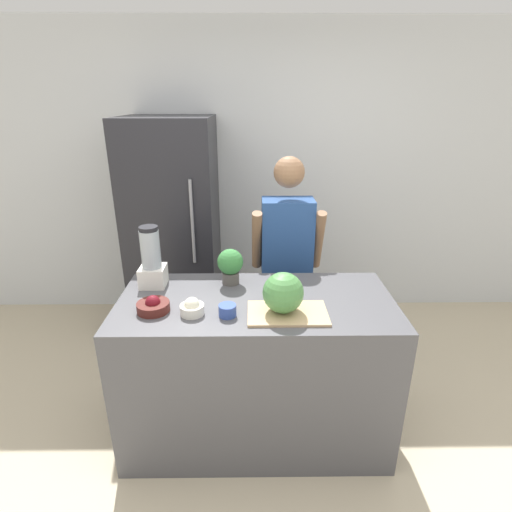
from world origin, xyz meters
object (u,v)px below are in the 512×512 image
(watermelon, at_px, (283,293))
(bowl_cream, at_px, (192,308))
(person, at_px, (286,265))
(potted_plant, at_px, (230,265))
(bowl_small_blue, at_px, (227,310))
(blender, at_px, (152,261))
(refrigerator, at_px, (175,230))
(bowl_cherries, at_px, (153,306))

(watermelon, relative_size, bowl_cream, 1.70)
(person, height_order, potted_plant, person)
(watermelon, bearing_deg, bowl_small_blue, -175.70)
(bowl_small_blue, xyz_separation_m, blender, (-0.46, 0.37, 0.13))
(bowl_small_blue, bearing_deg, refrigerator, 110.24)
(watermelon, bearing_deg, bowl_cherries, 177.32)
(blender, bearing_deg, watermelon, -24.65)
(person, height_order, bowl_small_blue, person)
(bowl_cherries, distance_m, bowl_cream, 0.21)
(watermelon, height_order, bowl_cream, watermelon)
(refrigerator, distance_m, bowl_small_blue, 1.54)
(bowl_cherries, xyz_separation_m, bowl_small_blue, (0.39, -0.05, -0.00))
(refrigerator, height_order, potted_plant, refrigerator)
(person, relative_size, bowl_small_blue, 17.69)
(watermelon, bearing_deg, bowl_cream, -179.83)
(bowl_cherries, distance_m, blender, 0.34)
(person, relative_size, bowl_cherries, 9.38)
(bowl_cream, relative_size, blender, 0.34)
(refrigerator, relative_size, blender, 4.99)
(person, distance_m, bowl_cream, 1.03)
(person, bearing_deg, blender, -148.74)
(bowl_small_blue, height_order, blender, blender)
(blender, bearing_deg, bowl_cream, -51.18)
(bowl_small_blue, xyz_separation_m, potted_plant, (-0.00, 0.39, 0.09))
(watermelon, distance_m, potted_plant, 0.47)
(blender, bearing_deg, person, 31.26)
(bowl_cherries, relative_size, bowl_cream, 1.38)
(refrigerator, distance_m, bowl_cream, 1.47)
(bowl_cream, bearing_deg, blender, 128.82)
(person, xyz_separation_m, watermelon, (-0.09, -0.86, 0.21))
(watermelon, relative_size, potted_plant, 0.98)
(bowl_cream, relative_size, bowl_small_blue, 1.37)
(refrigerator, bearing_deg, bowl_cherries, -84.31)
(refrigerator, bearing_deg, bowl_cream, -76.27)
(refrigerator, distance_m, potted_plant, 1.19)
(watermelon, distance_m, blender, 0.83)
(refrigerator, relative_size, bowl_small_blue, 20.17)
(person, distance_m, potted_plant, 0.65)
(person, relative_size, blender, 4.37)
(bowl_cream, bearing_deg, person, 56.63)
(bowl_cherries, bearing_deg, blender, 102.31)
(refrigerator, xyz_separation_m, blender, (0.07, -1.08, 0.16))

